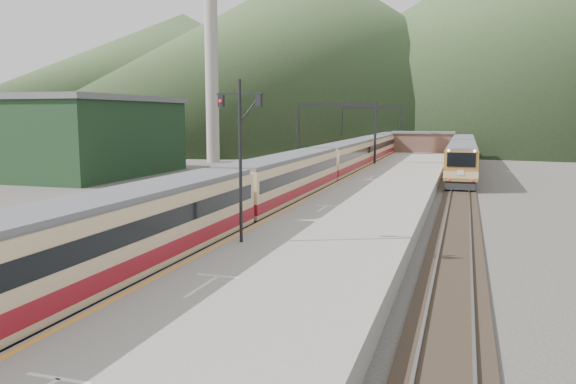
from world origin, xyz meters
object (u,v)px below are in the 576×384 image
(worker, at_px, (27,255))
(second_train, at_px, (462,155))
(signal_mast, at_px, (240,144))
(main_train, at_px, (345,160))

(worker, bearing_deg, second_train, -67.12)
(second_train, bearing_deg, signal_mast, -100.99)
(worker, bearing_deg, main_train, -56.40)
(signal_mast, bearing_deg, second_train, 79.01)
(signal_mast, bearing_deg, worker, -153.77)
(signal_mast, bearing_deg, main_train, 94.26)
(second_train, distance_m, worker, 52.71)
(main_train, bearing_deg, second_train, 44.89)
(second_train, relative_size, worker, 24.79)
(main_train, bearing_deg, signal_mast, -85.74)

